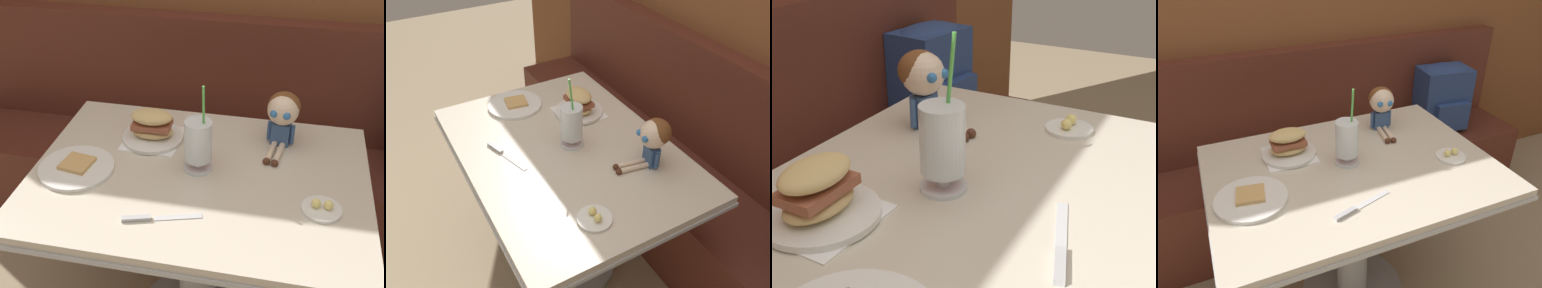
{
  "view_description": "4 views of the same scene",
  "coord_description": "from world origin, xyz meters",
  "views": [
    {
      "loc": [
        0.25,
        -1.1,
        1.72
      ],
      "look_at": [
        -0.03,
        0.19,
        0.85
      ],
      "focal_mm": 46.43,
      "sensor_mm": 36.0,
      "label": 1
    },
    {
      "loc": [
        1.19,
        -0.43,
        1.77
      ],
      "look_at": [
        0.07,
        0.2,
        0.8
      ],
      "focal_mm": 38.59,
      "sensor_mm": 36.0,
      "label": 2
    },
    {
      "loc": [
        -0.76,
        -0.24,
        1.25
      ],
      "look_at": [
        0.11,
        0.23,
        0.79
      ],
      "focal_mm": 46.78,
      "sensor_mm": 36.0,
      "label": 3
    },
    {
      "loc": [
        -0.49,
        -0.92,
        1.55
      ],
      "look_at": [
        0.01,
        0.24,
        0.81
      ],
      "focal_mm": 34.56,
      "sensor_mm": 36.0,
      "label": 4
    }
  ],
  "objects": [
    {
      "name": "ground_plane",
      "position": [
        0.0,
        0.0,
        0.0
      ],
      "size": [
        8.0,
        8.0,
        0.0
      ],
      "primitive_type": "plane",
      "color": "#998466"
    },
    {
      "name": "wood_panel_wall",
      "position": [
        0.0,
        1.05,
        1.2
      ],
      "size": [
        4.4,
        0.08,
        2.4
      ],
      "primitive_type": "cube",
      "color": "brown",
      "rests_on": "ground"
    },
    {
      "name": "booth_bench",
      "position": [
        0.0,
        0.81,
        0.33
      ],
      "size": [
        2.6,
        0.48,
        1.0
      ],
      "color": "#512319",
      "rests_on": "ground"
    },
    {
      "name": "diner_table",
      "position": [
        0.0,
        0.18,
        0.54
      ],
      "size": [
        1.11,
        0.81,
        0.74
      ],
      "color": "beige",
      "rests_on": "ground"
    },
    {
      "name": "toast_plate",
      "position": [
        -0.4,
        0.12,
        0.75
      ],
      "size": [
        0.25,
        0.25,
        0.03
      ],
      "color": "white",
      "rests_on": "diner_table"
    },
    {
      "name": "milkshake_glass",
      "position": [
        -0.01,
        0.21,
        0.84
      ],
      "size": [
        0.1,
        0.1,
        0.32
      ],
      "color": "silver",
      "rests_on": "diner_table"
    },
    {
      "name": "sandwich_plate",
      "position": [
        -0.21,
        0.36,
        0.79
      ],
      "size": [
        0.22,
        0.22,
        0.12
      ],
      "color": "white",
      "rests_on": "diner_table"
    },
    {
      "name": "butter_saucer",
      "position": [
        0.39,
        0.08,
        0.75
      ],
      "size": [
        0.12,
        0.12,
        0.04
      ],
      "color": "white",
      "rests_on": "diner_table"
    },
    {
      "name": "butter_knife",
      "position": [
        -0.1,
        -0.06,
        0.74
      ],
      "size": [
        0.23,
        0.09,
        0.01
      ],
      "color": "silver",
      "rests_on": "diner_table"
    },
    {
      "name": "seated_doll",
      "position": [
        0.25,
        0.42,
        0.87
      ],
      "size": [
        0.13,
        0.23,
        0.2
      ],
      "color": "#385689",
      "rests_on": "diner_table"
    }
  ]
}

